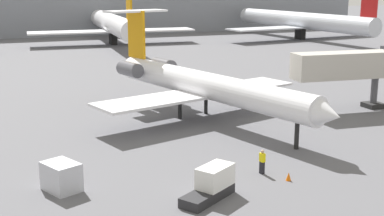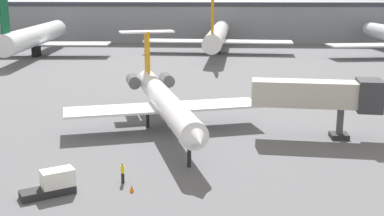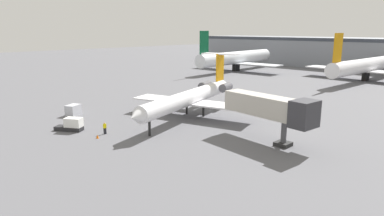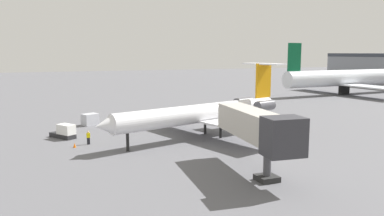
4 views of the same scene
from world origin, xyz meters
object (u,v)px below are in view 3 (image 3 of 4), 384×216
object	(u,v)px
parked_airliner_west_end	(236,58)
parked_airliner_west_mid	(366,66)
traffic_cone_near	(97,136)
ground_crew_marshaller	(105,128)
regional_jet	(192,96)
cargo_container_uld	(73,110)
baggage_tug_lead	(72,125)
jet_bridge	(274,108)

from	to	relation	value
parked_airliner_west_end	parked_airliner_west_mid	size ratio (longest dim) A/B	0.96
traffic_cone_near	parked_airliner_west_end	size ratio (longest dim) A/B	0.01
ground_crew_marshaller	regional_jet	bearing A→B (deg)	84.01
ground_crew_marshaller	traffic_cone_near	xyz separation A→B (m)	(1.01, -1.76, -0.58)
ground_crew_marshaller	traffic_cone_near	world-z (taller)	ground_crew_marshaller
cargo_container_uld	regional_jet	bearing A→B (deg)	42.85
ground_crew_marshaller	baggage_tug_lead	world-z (taller)	baggage_tug_lead
jet_bridge	parked_airliner_west_mid	size ratio (longest dim) A/B	0.32
parked_airliner_west_end	parked_airliner_west_mid	xyz separation A→B (m)	(40.40, 6.85, -0.20)
regional_jet	cargo_container_uld	world-z (taller)	regional_jet
ground_crew_marshaller	baggage_tug_lead	bearing A→B (deg)	-152.46
ground_crew_marshaller	parked_airliner_west_mid	bearing A→B (deg)	84.46
ground_crew_marshaller	parked_airliner_west_mid	distance (m)	78.96
ground_crew_marshaller	traffic_cone_near	bearing A→B (deg)	-60.17
parked_airliner_west_end	parked_airliner_west_mid	distance (m)	40.98
ground_crew_marshaller	baggage_tug_lead	size ratio (longest dim) A/B	0.41
baggage_tug_lead	parked_airliner_west_end	distance (m)	79.36
ground_crew_marshaller	parked_airliner_west_end	size ratio (longest dim) A/B	0.04
jet_bridge	cargo_container_uld	xyz separation A→B (m)	(-31.52, -11.22, -3.59)
ground_crew_marshaller	traffic_cone_near	distance (m)	2.12
regional_jet	jet_bridge	bearing A→B (deg)	-8.20
regional_jet	jet_bridge	distance (m)	17.02
regional_jet	baggage_tug_lead	xyz separation A→B (m)	(-6.41, -18.04, -2.60)
regional_jet	parked_airliner_west_mid	bearing A→B (deg)	84.57
ground_crew_marshaller	cargo_container_uld	xyz separation A→B (m)	(-13.08, 1.90, 0.05)
cargo_container_uld	traffic_cone_near	distance (m)	14.57
baggage_tug_lead	traffic_cone_near	xyz separation A→B (m)	(5.79, 0.73, -0.56)
regional_jet	traffic_cone_near	world-z (taller)	regional_jet
baggage_tug_lead	parked_airliner_west_mid	size ratio (longest dim) A/B	0.10
traffic_cone_near	parked_airliner_west_mid	distance (m)	80.66
cargo_container_uld	parked_airliner_west_mid	distance (m)	79.43
jet_bridge	parked_airliner_west_end	world-z (taller)	parked_airliner_west_end
jet_bridge	traffic_cone_near	bearing A→B (deg)	-139.51
parked_airliner_west_mid	cargo_container_uld	bearing A→B (deg)	-105.11
ground_crew_marshaller	traffic_cone_near	size ratio (longest dim) A/B	3.07
baggage_tug_lead	cargo_container_uld	size ratio (longest dim) A/B	1.46
parked_airliner_west_mid	ground_crew_marshaller	bearing A→B (deg)	-95.54
jet_bridge	parked_airliner_west_mid	world-z (taller)	parked_airliner_west_mid
regional_jet	traffic_cone_near	xyz separation A→B (m)	(-0.62, -17.31, -3.16)
jet_bridge	baggage_tug_lead	world-z (taller)	jet_bridge
regional_jet	traffic_cone_near	distance (m)	17.61
jet_bridge	ground_crew_marshaller	distance (m)	22.93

